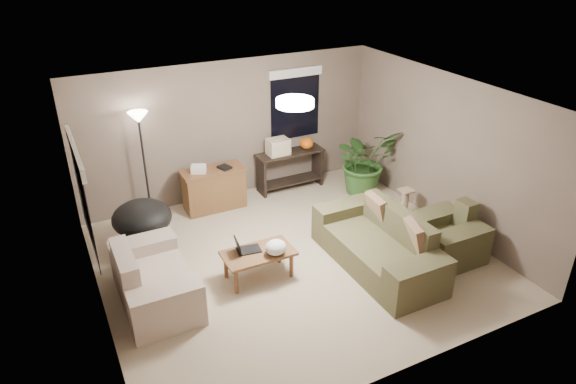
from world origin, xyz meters
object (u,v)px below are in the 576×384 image
armchair (445,239)px  papasan_chair (143,223)px  coffee_table (258,256)px  desk (214,189)px  main_sofa (379,248)px  console_table (290,167)px  loveseat (153,282)px  floor_lamp (140,131)px  houseplant (364,168)px  cat_scratching_post (405,204)px

armchair → papasan_chair: 4.58m
coffee_table → papasan_chair: size_ratio=0.91×
desk → papasan_chair: (-1.42, -0.78, 0.09)m
main_sofa → papasan_chair: bearing=146.2°
console_table → papasan_chair: size_ratio=1.18×
loveseat → floor_lamp: (0.49, 2.23, 1.30)m
main_sofa → desk: main_sofa is taller
console_table → houseplant: (1.17, -0.75, 0.06)m
floor_lamp → cat_scratching_post: size_ratio=3.82×
main_sofa → console_table: size_ratio=1.69×
coffee_table → desk: desk is taller
desk → papasan_chair: papasan_chair is taller
desk → papasan_chair: 1.62m
armchair → coffee_table: (-2.72, 0.76, 0.06)m
armchair → console_table: size_ratio=0.77×
main_sofa → coffee_table: size_ratio=2.20×
main_sofa → floor_lamp: (-2.67, 2.90, 1.30)m
papasan_chair → floor_lamp: floor_lamp is taller
console_table → papasan_chair: 3.10m
desk → floor_lamp: size_ratio=0.58×
floor_lamp → desk: bearing=-6.8°
coffee_table → console_table: bearing=54.2°
armchair → floor_lamp: floor_lamp is taller
main_sofa → houseplant: (1.17, 2.13, 0.20)m
armchair → main_sofa: bearing=166.8°
desk → floor_lamp: 1.65m
main_sofa → loveseat: (-3.16, 0.67, 0.00)m
houseplant → floor_lamp: bearing=168.6°
main_sofa → console_table: (0.00, 2.88, 0.14)m
desk → console_table: (1.56, 0.11, 0.06)m
loveseat → console_table: bearing=35.0°
main_sofa → papasan_chair: (-2.97, 1.99, 0.17)m
coffee_table → houseplant: houseplant is taller
papasan_chair → loveseat: bearing=-97.9°
papasan_chair → cat_scratching_post: papasan_chair is taller
floor_lamp → houseplant: size_ratio=1.51×
cat_scratching_post → console_table: bearing=124.5°
main_sofa → console_table: 2.88m
loveseat → floor_lamp: size_ratio=0.84×
coffee_table → cat_scratching_post: cat_scratching_post is taller
console_table → coffee_table: bearing=-125.8°
floor_lamp → cat_scratching_post: bearing=-25.5°
main_sofa → papasan_chair: 3.58m
main_sofa → houseplant: size_ratio=1.74×
desk → papasan_chair: size_ratio=1.00×
main_sofa → armchair: (1.03, -0.24, 0.00)m
coffee_table → floor_lamp: bearing=112.2°
armchair → loveseat: bearing=167.7°
loveseat → desk: size_ratio=1.45×
floor_lamp → cat_scratching_post: floor_lamp is taller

